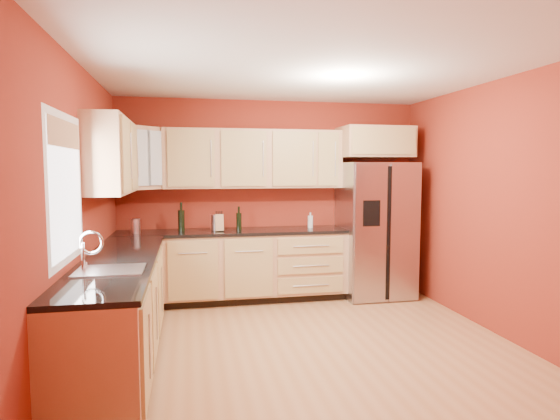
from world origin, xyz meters
The scene contains 23 objects.
floor centered at (0.00, 0.00, 0.00)m, with size 4.00×4.00×0.00m, color #AA7041.
ceiling centered at (0.00, 0.00, 2.60)m, with size 4.00×4.00×0.00m, color silver.
wall_back centered at (0.00, 2.00, 1.30)m, with size 4.00×0.04×2.60m, color maroon.
wall_front centered at (0.00, -2.00, 1.30)m, with size 4.00×0.04×2.60m, color maroon.
wall_left centered at (-2.00, 0.00, 1.30)m, with size 0.04×4.00×2.60m, color maroon.
wall_right centered at (2.00, 0.00, 1.30)m, with size 0.04×4.00×2.60m, color maroon.
base_cabinets_back centered at (-0.55, 1.70, 0.44)m, with size 2.90×0.60×0.88m, color tan.
base_cabinets_left centered at (-1.70, 0.00, 0.44)m, with size 0.60×2.80×0.88m, color tan.
countertop_back centered at (-0.55, 1.69, 0.90)m, with size 2.90×0.62×0.04m, color black.
countertop_left centered at (-1.69, 0.00, 0.90)m, with size 0.62×2.80×0.04m, color black.
upper_cabinets_back centered at (-0.25, 1.83, 1.83)m, with size 2.30×0.33×0.75m, color tan.
upper_cabinets_left centered at (-1.83, 0.72, 1.83)m, with size 0.33×1.35×0.75m, color tan.
corner_upper_cabinet centered at (-1.67, 1.67, 1.83)m, with size 0.62×0.33×0.75m, color tan.
over_fridge_cabinet centered at (1.35, 1.70, 2.05)m, with size 0.92×0.60×0.40m, color tan.
refrigerator centered at (1.35, 1.62, 0.89)m, with size 0.90×0.75×1.78m, color silver.
window centered at (-1.98, -0.50, 1.55)m, with size 0.03×0.90×1.00m, color white.
sink_faucet centered at (-1.69, -0.50, 1.07)m, with size 0.50×0.42×0.30m, color silver, non-canonical shape.
canister_left centered at (-1.72, 1.62, 1.01)m, with size 0.11×0.11×0.18m, color silver.
canister_right centered at (-0.75, 1.73, 1.02)m, with size 0.12×0.12×0.20m, color silver.
wine_bottle_a centered at (-0.46, 1.70, 1.07)m, with size 0.07×0.07×0.30m, color black, non-canonical shape.
wine_bottle_b centered at (-1.18, 1.75, 1.10)m, with size 0.08×0.08×0.36m, color black, non-canonical shape.
knife_block centered at (-0.72, 1.65, 1.02)m, with size 0.10×0.09×0.21m, color #AE8054.
soap_dispenser centered at (0.49, 1.74, 1.02)m, with size 0.07×0.07×0.20m, color silver.
Camera 1 is at (-1.10, -4.20, 1.69)m, focal length 30.00 mm.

